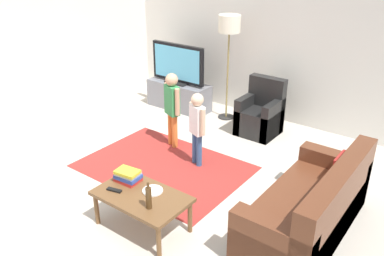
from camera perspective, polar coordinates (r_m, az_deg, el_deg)
The scene contains 16 objects.
ground at distance 5.12m, azimuth -4.09°, elevation -8.88°, with size 7.80×7.80×0.00m, color beige.
wall_back at distance 6.97m, azimuth 12.23°, elevation 11.93°, with size 6.00×0.12×2.70m, color silver.
wall_left at distance 6.82m, azimuth -24.25°, elevation 10.06°, with size 0.12×6.00×2.70m, color silver.
area_rug at distance 5.63m, azimuth -3.99°, elevation -5.45°, with size 2.20×1.60×0.01m, color #9E2D28.
tv_stand at distance 7.51m, azimuth -1.86°, elevation 4.58°, with size 1.20×0.44×0.50m.
tv at distance 7.30m, azimuth -2.03°, elevation 8.99°, with size 1.10×0.28×0.71m.
couch at distance 4.48m, azimuth 16.72°, elevation -11.08°, with size 0.80×1.80×0.86m.
armchair at distance 6.59m, azimuth 9.69°, elevation 1.75°, with size 0.60×0.60×0.90m.
floor_lamp at distance 6.75m, azimuth 5.28°, elevation 13.66°, with size 0.36×0.36×1.78m.
child_near_tv at distance 5.93m, azimuth -2.82°, elevation 3.49°, with size 0.36×0.22×1.14m.
child_center at distance 5.41m, azimuth 0.73°, elevation 0.73°, with size 0.33×0.20×1.05m.
coffee_table at distance 4.36m, azimuth -7.11°, elevation -9.86°, with size 1.00×0.60×0.42m.
book_stack at distance 4.54m, azimuth -9.03°, elevation -6.68°, with size 0.29×0.23×0.15m.
bottle at distance 4.06m, azimuth -6.13°, elevation -9.73°, with size 0.06×0.06×0.29m.
tv_remote at distance 4.43m, azimuth -10.88°, elevation -8.60°, with size 0.17×0.05×0.02m, color black.
plate at distance 4.37m, azimuth -5.57°, elevation -8.79°, with size 0.22×0.22×0.02m.
Camera 1 is at (2.85, -3.18, 2.84)m, focal length 37.80 mm.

